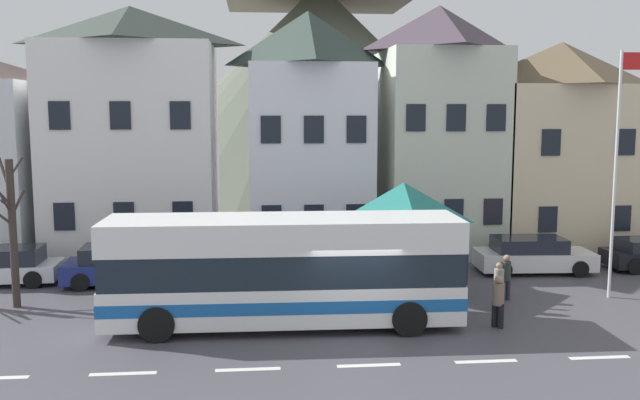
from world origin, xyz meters
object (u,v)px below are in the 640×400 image
(townhouse_04, at_px, (558,146))
(pedestrian_00, at_px, (499,283))
(pedestrian_02, at_px, (498,300))
(flagpole, at_px, (618,159))
(transit_bus, at_px, (284,271))
(parked_car_04, at_px, (1,266))
(hilltop_castle, at_px, (321,80))
(townhouse_02, at_px, (308,134))
(public_bench, at_px, (330,265))
(townhouse_01, at_px, (134,133))
(bare_tree_01, at_px, (12,227))
(parked_car_03, at_px, (390,259))
(parked_car_01, at_px, (124,265))
(bus_shelter, at_px, (404,204))
(pedestrian_01, at_px, (506,276))
(parked_car_00, at_px, (532,255))
(townhouse_03, at_px, (437,130))
(pedestrian_03, at_px, (443,275))

(townhouse_04, height_order, pedestrian_00, townhouse_04)
(pedestrian_02, height_order, flagpole, flagpole)
(transit_bus, relative_size, parked_car_04, 2.40)
(hilltop_castle, relative_size, flagpole, 3.92)
(townhouse_04, distance_m, pedestrian_00, 12.24)
(townhouse_02, bearing_deg, public_bench, -85.10)
(townhouse_01, height_order, public_bench, townhouse_01)
(parked_car_04, bearing_deg, townhouse_01, -132.96)
(transit_bus, distance_m, bare_tree_01, 9.03)
(bare_tree_01, bearing_deg, public_bench, 16.31)
(parked_car_03, height_order, public_bench, parked_car_03)
(hilltop_castle, bearing_deg, parked_car_01, -110.22)
(hilltop_castle, xyz_separation_m, pedestrian_02, (2.19, -32.49, -7.79))
(pedestrian_02, bearing_deg, flagpole, 29.75)
(bus_shelter, bearing_deg, bare_tree_01, -176.00)
(parked_car_04, bearing_deg, parked_car_03, 177.93)
(parked_car_03, relative_size, pedestrian_02, 2.56)
(parked_car_04, bearing_deg, pedestrian_01, 165.79)
(parked_car_00, height_order, parked_car_03, parked_car_00)
(townhouse_03, relative_size, public_bench, 6.21)
(townhouse_04, relative_size, parked_car_01, 2.11)
(townhouse_03, height_order, townhouse_04, townhouse_03)
(parked_car_01, distance_m, bare_tree_01, 4.49)
(townhouse_02, xyz_separation_m, pedestrian_01, (5.96, -8.75, -4.49))
(parked_car_04, relative_size, pedestrian_00, 2.79)
(parked_car_00, distance_m, bare_tree_01, 18.92)
(townhouse_01, relative_size, transit_bus, 1.03)
(townhouse_04, xyz_separation_m, parked_car_00, (-3.05, -4.85, -4.01))
(townhouse_02, distance_m, parked_car_00, 10.81)
(townhouse_02, relative_size, hilltop_castle, 0.33)
(townhouse_04, xyz_separation_m, pedestrian_03, (-7.66, -8.55, -3.81))
(townhouse_03, bearing_deg, flagpole, -66.22)
(bus_shelter, relative_size, public_bench, 2.18)
(parked_car_04, bearing_deg, flagpole, 167.92)
(parked_car_00, bearing_deg, pedestrian_03, -138.22)
(townhouse_01, xyz_separation_m, pedestrian_02, (12.24, -11.41, -4.52))
(townhouse_04, bearing_deg, pedestrian_01, -122.49)
(townhouse_01, bearing_deg, flagpole, -26.44)
(parked_car_00, relative_size, parked_car_03, 1.15)
(townhouse_03, height_order, parked_car_01, townhouse_03)
(townhouse_03, bearing_deg, parked_car_01, -157.93)
(hilltop_castle, xyz_separation_m, parked_car_01, (-9.66, -26.22, -7.91))
(parked_car_01, bearing_deg, pedestrian_00, -22.14)
(townhouse_04, distance_m, pedestrian_03, 12.10)
(townhouse_04, bearing_deg, transit_bus, -140.53)
(bus_shelter, xyz_separation_m, parked_car_03, (-0.03, 2.26, -2.47))
(townhouse_04, relative_size, transit_bus, 0.90)
(public_bench, bearing_deg, parked_car_04, 179.32)
(pedestrian_01, bearing_deg, townhouse_01, 147.62)
(townhouse_03, distance_m, pedestrian_01, 9.87)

